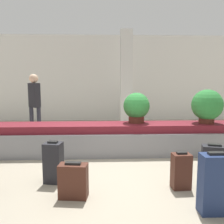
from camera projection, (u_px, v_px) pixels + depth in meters
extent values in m
plane|color=#9E937F|center=(115.00, 176.00, 4.16)|extent=(18.00, 18.00, 0.00)
cube|color=silver|center=(107.00, 78.00, 9.47)|extent=(18.00, 0.06, 3.20)
cube|color=gray|center=(112.00, 142.00, 5.39)|extent=(7.76, 0.80, 0.49)
cube|color=maroon|center=(112.00, 127.00, 5.34)|extent=(7.45, 0.64, 0.16)
cube|color=silver|center=(126.00, 78.00, 8.45)|extent=(0.40, 0.40, 3.20)
cube|color=#472319|center=(73.00, 181.00, 3.37)|extent=(0.41, 0.25, 0.47)
cube|color=black|center=(73.00, 163.00, 3.34)|extent=(0.22, 0.10, 0.03)
cube|color=#232328|center=(53.00, 163.00, 3.87)|extent=(0.31, 0.27, 0.63)
cube|color=black|center=(53.00, 142.00, 3.83)|extent=(0.16, 0.11, 0.03)
cube|color=navy|center=(215.00, 184.00, 2.97)|extent=(0.35, 0.22, 0.73)
cube|color=black|center=(216.00, 153.00, 2.92)|extent=(0.19, 0.08, 0.03)
cube|color=#232328|center=(214.00, 160.00, 4.19)|extent=(0.44, 0.31, 0.50)
cube|color=black|center=(215.00, 145.00, 4.15)|extent=(0.23, 0.13, 0.03)
cube|color=#472319|center=(181.00, 171.00, 3.66)|extent=(0.28, 0.21, 0.52)
cube|color=black|center=(182.00, 153.00, 3.62)|extent=(0.15, 0.08, 0.03)
cylinder|color=#4C2319|center=(136.00, 118.00, 5.43)|extent=(0.34, 0.34, 0.21)
sphere|color=#2D7F38|center=(136.00, 106.00, 5.39)|extent=(0.57, 0.57, 0.57)
cylinder|color=#4C2319|center=(206.00, 118.00, 5.36)|extent=(0.32, 0.32, 0.22)
sphere|color=#2D7F38|center=(207.00, 105.00, 5.32)|extent=(0.66, 0.66, 0.66)
cylinder|color=#282833|center=(32.00, 122.00, 6.85)|extent=(0.11, 0.11, 0.83)
cylinder|color=#282833|center=(39.00, 122.00, 6.86)|extent=(0.11, 0.11, 0.83)
cube|color=#232328|center=(34.00, 95.00, 6.75)|extent=(0.36, 0.35, 0.65)
sphere|color=beige|center=(34.00, 79.00, 6.69)|extent=(0.24, 0.24, 0.24)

